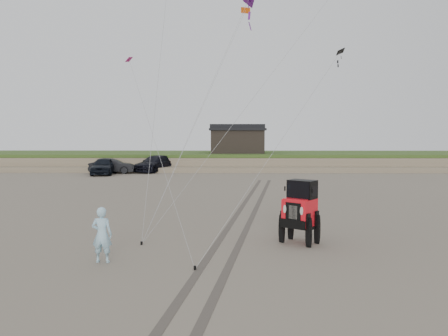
# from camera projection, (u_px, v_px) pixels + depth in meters

# --- Properties ---
(ground) EXTENTS (160.00, 160.00, 0.00)m
(ground) POSITION_uv_depth(u_px,v_px,m) (196.00, 254.00, 14.32)
(ground) COLOR #6B6054
(ground) RESTS_ON ground
(dune_ridge) EXTENTS (160.00, 14.25, 1.73)m
(dune_ridge) POSITION_uv_depth(u_px,v_px,m) (220.00, 160.00, 51.64)
(dune_ridge) COLOR #7A6B54
(dune_ridge) RESTS_ON ground
(cabin) EXTENTS (6.40, 5.40, 3.35)m
(cabin) POSITION_uv_depth(u_px,v_px,m) (237.00, 140.00, 50.93)
(cabin) COLOR black
(cabin) RESTS_ON dune_ridge
(truck_a) EXTENTS (2.40, 5.04, 1.66)m
(truck_a) POSITION_uv_depth(u_px,v_px,m) (104.00, 166.00, 42.37)
(truck_a) COLOR black
(truck_a) RESTS_ON ground
(truck_b) EXTENTS (4.56, 1.89, 1.47)m
(truck_b) POSITION_uv_depth(u_px,v_px,m) (112.00, 166.00, 43.49)
(truck_b) COLOR black
(truck_b) RESTS_ON ground
(truck_c) EXTENTS (4.53, 6.22, 1.67)m
(truck_c) POSITION_uv_depth(u_px,v_px,m) (156.00, 164.00, 45.55)
(truck_c) COLOR black
(truck_c) RESTS_ON ground
(jeep) EXTENTS (4.64, 5.18, 1.82)m
(jeep) POSITION_uv_depth(u_px,v_px,m) (300.00, 218.00, 15.65)
(jeep) COLOR red
(jeep) RESTS_ON ground
(man) EXTENTS (0.64, 0.44, 1.72)m
(man) POSITION_uv_depth(u_px,v_px,m) (102.00, 235.00, 13.32)
(man) COLOR #99D3EC
(man) RESTS_ON ground
(stake_main) EXTENTS (0.08, 0.08, 0.12)m
(stake_main) POSITION_uv_depth(u_px,v_px,m) (142.00, 243.00, 15.50)
(stake_main) COLOR black
(stake_main) RESTS_ON ground
(stake_aux) EXTENTS (0.08, 0.08, 0.12)m
(stake_aux) POSITION_uv_depth(u_px,v_px,m) (195.00, 268.00, 12.64)
(stake_aux) COLOR black
(stake_aux) RESTS_ON ground
(tire_tracks) EXTENTS (5.22, 29.74, 0.01)m
(tire_tracks) POSITION_uv_depth(u_px,v_px,m) (247.00, 211.00, 22.27)
(tire_tracks) COLOR #4C443D
(tire_tracks) RESTS_ON ground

